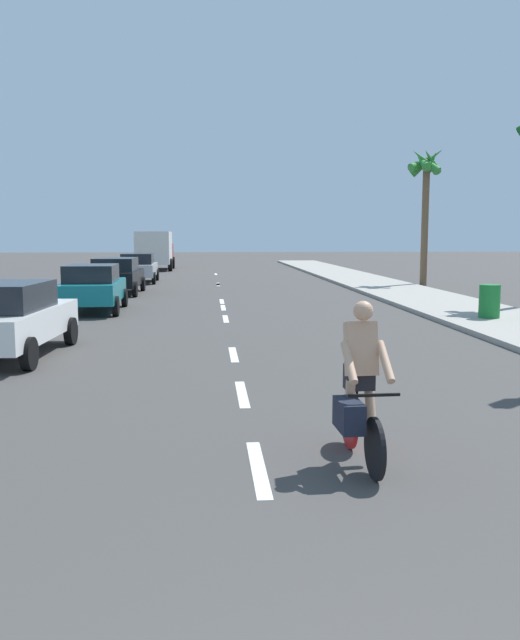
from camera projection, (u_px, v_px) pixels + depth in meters
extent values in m
plane|color=#423F3D|center=(224.00, 313.00, 21.66)|extent=(160.00, 160.00, 0.00)
cube|color=#9E998E|center=(441.00, 303.00, 24.25)|extent=(3.60, 80.00, 0.14)
cube|color=white|center=(258.00, 468.00, 7.26)|extent=(0.16, 1.80, 0.01)
cube|color=white|center=(242.00, 394.00, 10.65)|extent=(0.16, 1.80, 0.01)
cube|color=white|center=(233.00, 354.00, 14.19)|extent=(0.16, 1.80, 0.01)
cube|color=white|center=(226.00, 319.00, 20.24)|extent=(0.16, 1.80, 0.01)
cube|color=white|center=(223.00, 308.00, 23.37)|extent=(0.16, 1.80, 0.01)
cube|color=white|center=(222.00, 301.00, 25.57)|extent=(0.16, 1.80, 0.01)
cube|color=white|center=(218.00, 285.00, 34.24)|extent=(0.16, 1.80, 0.01)
cube|color=white|center=(218.00, 284.00, 34.72)|extent=(0.16, 1.80, 0.01)
cube|color=white|center=(216.00, 274.00, 43.61)|extent=(0.16, 1.80, 0.01)
cylinder|color=black|center=(375.00, 449.00, 6.89)|extent=(0.08, 0.66, 0.66)
cylinder|color=red|center=(349.00, 421.00, 7.92)|extent=(0.08, 0.66, 0.66)
cube|color=black|center=(362.00, 418.00, 7.38)|extent=(0.07, 0.95, 0.04)
cylinder|color=black|center=(357.00, 393.00, 7.56)|extent=(0.03, 0.03, 0.48)
cube|color=black|center=(374.00, 395.00, 6.90)|extent=(0.56, 0.05, 0.03)
cube|color=tan|center=(361.00, 349.00, 7.36)|extent=(0.35, 0.33, 0.63)
sphere|color=tan|center=(363.00, 311.00, 7.25)|extent=(0.22, 0.22, 0.22)
cube|color=black|center=(359.00, 377.00, 7.46)|extent=(0.33, 0.23, 0.28)
cube|color=black|center=(349.00, 415.00, 7.06)|extent=(0.26, 0.53, 0.32)
cylinder|color=tan|center=(370.00, 406.00, 7.46)|extent=(0.12, 0.32, 0.62)
cylinder|color=tan|center=(349.00, 406.00, 7.43)|extent=(0.12, 0.21, 0.63)
cylinder|color=tan|center=(385.00, 362.00, 7.14)|extent=(0.11, 0.49, 0.41)
cylinder|color=tan|center=(349.00, 362.00, 7.09)|extent=(0.11, 0.49, 0.41)
cube|color=white|center=(7.00, 324.00, 13.88)|extent=(2.10, 4.49, 0.64)
cube|color=black|center=(2.00, 296.00, 13.59)|extent=(1.75, 2.37, 0.56)
cylinder|color=black|center=(71.00, 331.00, 15.43)|extent=(0.22, 0.65, 0.64)
cylinder|color=black|center=(29.00, 354.00, 12.47)|extent=(0.22, 0.65, 0.64)
cube|color=#14727A|center=(93.00, 291.00, 22.14)|extent=(1.90, 4.30, 0.64)
cube|color=black|center=(91.00, 273.00, 21.86)|extent=(1.63, 2.25, 0.56)
cylinder|color=black|center=(73.00, 298.00, 23.52)|extent=(0.20, 0.64, 0.64)
cylinder|color=black|center=(125.00, 298.00, 23.71)|extent=(0.20, 0.64, 0.64)
cylinder|color=black|center=(57.00, 307.00, 20.67)|extent=(0.20, 0.64, 0.64)
cylinder|color=black|center=(116.00, 306.00, 20.86)|extent=(0.20, 0.64, 0.64)
cube|color=black|center=(117.00, 278.00, 28.79)|extent=(1.96, 4.57, 0.64)
cube|color=black|center=(116.00, 264.00, 28.48)|extent=(1.71, 2.38, 0.56)
cylinder|color=black|center=(101.00, 284.00, 30.30)|extent=(0.19, 0.64, 0.64)
cylinder|color=black|center=(143.00, 284.00, 30.43)|extent=(0.19, 0.64, 0.64)
cylinder|color=black|center=(88.00, 290.00, 27.24)|extent=(0.19, 0.64, 0.64)
cylinder|color=black|center=(135.00, 289.00, 27.37)|extent=(0.19, 0.64, 0.64)
cube|color=#B7BABF|center=(138.00, 270.00, 35.87)|extent=(1.88, 4.36, 0.64)
cube|color=black|center=(138.00, 259.00, 35.58)|extent=(1.63, 2.28, 0.56)
cylinder|color=black|center=(124.00, 275.00, 37.29)|extent=(0.19, 0.64, 0.64)
cylinder|color=black|center=(157.00, 275.00, 37.46)|extent=(0.19, 0.64, 0.64)
cylinder|color=black|center=(118.00, 278.00, 34.38)|extent=(0.19, 0.64, 0.64)
cylinder|color=black|center=(154.00, 278.00, 34.55)|extent=(0.19, 0.64, 0.64)
cube|color=maroon|center=(157.00, 253.00, 50.95)|extent=(2.41, 2.35, 1.40)
cube|color=silver|center=(154.00, 248.00, 47.94)|extent=(2.42, 4.17, 2.30)
cylinder|color=black|center=(141.00, 263.00, 50.82)|extent=(0.28, 0.90, 0.90)
cylinder|color=black|center=(173.00, 263.00, 51.01)|extent=(0.28, 0.90, 0.90)
cylinder|color=black|center=(136.00, 265.00, 46.96)|extent=(0.28, 0.90, 0.90)
cylinder|color=black|center=(170.00, 265.00, 47.16)|extent=(0.28, 0.90, 0.90)
cylinder|color=brown|center=(425.00, 223.00, 33.01)|extent=(0.35, 0.35, 6.30)
cone|color=#2D8433|center=(432.00, 161.00, 32.66)|extent=(0.47, 1.34, 1.09)
cone|color=#2D8433|center=(427.00, 162.00, 32.87)|extent=(1.74, 1.03, 1.58)
cone|color=#2D8433|center=(423.00, 162.00, 32.85)|extent=(1.86, 1.24, 1.18)
cone|color=#2D8433|center=(422.00, 161.00, 32.62)|extent=(0.45, 1.69, 1.12)
cone|color=#2D8433|center=(425.00, 161.00, 32.43)|extent=(1.47, 1.30, 1.56)
cone|color=#2D8433|center=(431.00, 161.00, 32.45)|extent=(1.51, 1.45, 1.41)
cylinder|color=#19722D|center=(489.00, 301.00, 19.32)|extent=(0.60, 0.60, 0.97)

